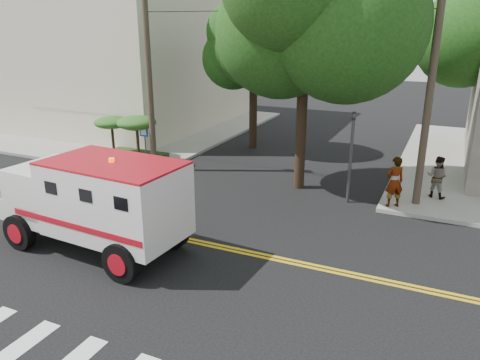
% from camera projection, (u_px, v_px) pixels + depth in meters
% --- Properties ---
extents(ground, '(100.00, 100.00, 0.00)m').
position_uv_depth(ground, '(193.00, 241.00, 15.19)').
color(ground, black).
rests_on(ground, ground).
extents(sidewalk_nw, '(17.00, 17.00, 0.15)m').
position_uv_depth(sidewalk_nw, '(121.00, 125.00, 32.13)').
color(sidewalk_nw, gray).
rests_on(sidewalk_nw, ground).
extents(building_left, '(16.00, 14.00, 10.00)m').
position_uv_depth(building_left, '(106.00, 47.00, 32.61)').
color(building_left, beige).
rests_on(building_left, sidewalk_nw).
extents(utility_pole_left, '(0.28, 0.28, 9.00)m').
position_uv_depth(utility_pole_left, '(149.00, 75.00, 21.14)').
color(utility_pole_left, '#382D23').
rests_on(utility_pole_left, ground).
extents(utility_pole_right, '(0.28, 0.28, 9.00)m').
position_uv_depth(utility_pole_right, '(430.00, 89.00, 16.62)').
color(utility_pole_right, '#382D23').
rests_on(utility_pole_right, ground).
extents(tree_main, '(6.08, 5.70, 9.85)m').
position_uv_depth(tree_main, '(315.00, 10.00, 17.49)').
color(tree_main, black).
rests_on(tree_main, ground).
extents(tree_left, '(4.48, 4.20, 7.70)m').
position_uv_depth(tree_left, '(258.00, 43.00, 24.59)').
color(tree_left, black).
rests_on(tree_left, ground).
extents(traffic_signal, '(0.15, 0.18, 3.60)m').
position_uv_depth(traffic_signal, '(351.00, 148.00, 17.81)').
color(traffic_signal, '#3F3F42').
rests_on(traffic_signal, ground).
extents(accessibility_sign, '(0.45, 0.10, 2.02)m').
position_uv_depth(accessibility_sign, '(145.00, 141.00, 22.53)').
color(accessibility_sign, '#3F3F42').
rests_on(accessibility_sign, ground).
extents(palm_planter, '(3.52, 2.63, 2.36)m').
position_uv_depth(palm_planter, '(129.00, 131.00, 23.31)').
color(palm_planter, '#1E3314').
rests_on(palm_planter, sidewalk_nw).
extents(armored_truck, '(6.63, 2.98, 2.95)m').
position_uv_depth(armored_truck, '(94.00, 198.00, 14.17)').
color(armored_truck, silver).
rests_on(armored_truck, ground).
extents(pedestrian_a, '(0.85, 0.77, 1.94)m').
position_uv_depth(pedestrian_a, '(394.00, 182.00, 17.41)').
color(pedestrian_a, gray).
rests_on(pedestrian_a, sidewalk_ne).
extents(pedestrian_b, '(0.97, 0.85, 1.68)m').
position_uv_depth(pedestrian_b, '(437.00, 177.00, 18.39)').
color(pedestrian_b, gray).
rests_on(pedestrian_b, sidewalk_ne).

